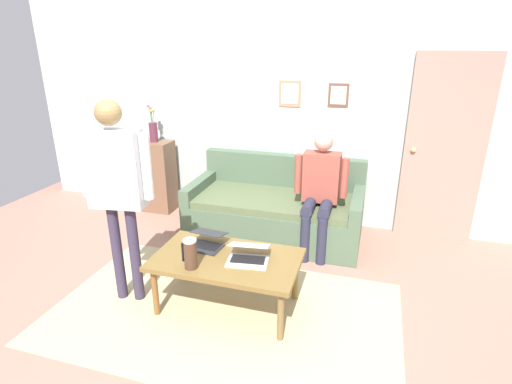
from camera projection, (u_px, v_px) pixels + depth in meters
The scene contains 13 objects.
ground_plane at pixel (228, 319), 3.28m from camera, with size 7.68×7.68×0.00m, color #9D6D5C.
area_rug at pixel (224, 312), 3.36m from camera, with size 2.85×1.69×0.01m, color tan.
back_wall at pixel (290, 112), 4.78m from camera, with size 7.04×0.11×2.70m.
interior_door at pixel (444, 151), 4.35m from camera, with size 0.82×0.09×2.05m.
couch at pixel (276, 211), 4.63m from camera, with size 1.94×0.93×0.88m.
coffee_table at pixel (227, 262), 3.30m from camera, with size 1.20×0.69×0.47m.
laptop_left at pixel (248, 256), 3.23m from camera, with size 0.36×0.33×0.15m.
laptop_center at pixel (207, 242), 3.45m from camera, with size 0.31×0.31×0.13m.
french_press at pixel (190, 254), 3.10m from camera, with size 0.13×0.11×0.27m.
side_shelf at pixel (157, 176), 5.29m from camera, with size 0.42×0.32×0.94m.
flower_vase at pixel (153, 129), 5.07m from camera, with size 0.10×0.11×0.47m.
person_standing at pixel (117, 179), 3.18m from camera, with size 0.61×0.26×1.73m.
person_seated at pixel (320, 187), 4.14m from camera, with size 0.55×0.51×1.28m.
Camera 1 is at (-1.00, 2.53, 2.13)m, focal length 28.15 mm.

